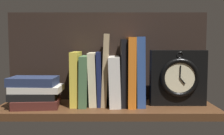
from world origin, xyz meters
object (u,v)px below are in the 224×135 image
book_tan_shortstories (105,70)px  book_cream_twain (92,79)px  book_yellow_seinlanguage (75,78)px  book_blue_modern (139,71)px  book_black_skeptic (123,72)px  framed_clock (177,78)px  book_navy_bierce (99,78)px  book_white_catcher (114,81)px  book_stack_side (35,92)px  book_green_romantic (84,80)px  book_orange_pandolfini (130,71)px

book_tan_shortstories → book_cream_twain: bearing=-180.0°
book_yellow_seinlanguage → book_tan_shortstories: (10.57, 0.00, 3.12)cm
book_tan_shortstories → book_blue_modern: 12.15cm
book_cream_twain → book_tan_shortstories: book_tan_shortstories is taller
book_black_skeptic → framed_clock: 19.52cm
book_black_skeptic → book_navy_bierce: bearing=180.0°
book_yellow_seinlanguage → framed_clock: (36.41, -1.08, 0.36)cm
book_yellow_seinlanguage → book_navy_bierce: bearing=0.0°
book_white_catcher → book_black_skeptic: (3.23, 0.00, 3.07)cm
book_white_catcher → book_yellow_seinlanguage: bearing=180.0°
book_black_skeptic → book_stack_side: (-30.81, -3.33, -6.75)cm
book_green_romantic → book_cream_twain: (2.98, 0.00, 0.57)cm
book_yellow_seinlanguage → book_cream_twain: bearing=0.0°
book_blue_modern → book_black_skeptic: bearing=180.0°
book_navy_bierce → framed_clock: (27.91, -1.08, 0.37)cm
book_black_skeptic → framed_clock: size_ratio=1.20×
book_green_romantic → book_blue_modern: size_ratio=0.72×
book_tan_shortstories → book_orange_pandolfini: (9.07, -0.00, -0.59)cm
book_white_catcher → book_blue_modern: 9.59cm
book_orange_pandolfini → framed_clock: book_orange_pandolfini is taller
book_yellow_seinlanguage → book_green_romantic: size_ratio=1.08×
framed_clock → book_orange_pandolfini: bearing=176.3°
book_navy_bierce → book_black_skeptic: size_ratio=0.81×
book_cream_twain → book_white_catcher: size_ratio=1.08×
book_black_skeptic → book_stack_side: bearing=-173.8°
book_black_skeptic → book_orange_pandolfini: size_ratio=0.97×
book_blue_modern → book_stack_side: book_blue_modern is taller
book_orange_pandolfini → book_blue_modern: (3.07, 0.00, 0.08)cm
book_yellow_seinlanguage → book_blue_modern: (22.71, 0.00, 2.61)cm
book_green_romantic → book_orange_pandolfini: book_orange_pandolfini is taller
book_navy_bierce → framed_clock: bearing=-2.2°
book_black_skeptic → book_stack_side: size_ratio=1.29×
book_tan_shortstories → book_stack_side: 25.77cm
book_black_skeptic → book_stack_side: book_black_skeptic is taller
book_cream_twain → book_blue_modern: bearing=0.0°
book_green_romantic → book_orange_pandolfini: (16.57, 0.00, 3.26)cm
book_white_catcher → book_blue_modern: (8.94, 0.00, 3.46)cm
book_cream_twain → book_navy_bierce: book_navy_bierce is taller
book_white_catcher → book_stack_side: size_ratio=0.95×
book_white_catcher → book_black_skeptic: bearing=0.0°
book_tan_shortstories → book_yellow_seinlanguage: bearing=-180.0°
book_orange_pandolfini → book_yellow_seinlanguage: bearing=180.0°
book_green_romantic → book_tan_shortstories: size_ratio=0.69×
book_tan_shortstories → book_stack_side: bearing=-172.2°
book_yellow_seinlanguage → book_cream_twain: book_yellow_seinlanguage is taller
book_cream_twain → book_white_catcher: book_cream_twain is taller
book_yellow_seinlanguage → book_orange_pandolfini: book_orange_pandolfini is taller
book_orange_pandolfini → framed_clock: (16.77, -1.08, -2.17)cm
framed_clock → book_navy_bierce: bearing=177.8°
book_navy_bierce → book_black_skeptic: 8.80cm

